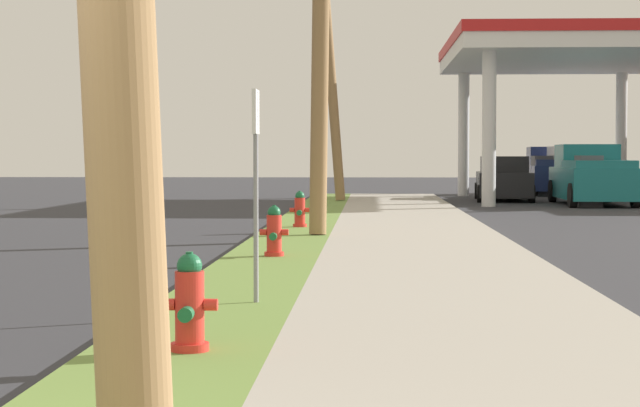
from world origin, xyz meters
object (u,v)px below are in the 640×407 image
utility_pole_background (330,61)px  fire_hydrant_third (300,211)px  fire_hydrant_second (274,234)px  fire_hydrant_nearest (190,308)px  car_black_by_near_pump (504,180)px  truck_navy_at_forecourt (553,172)px  truck_teal_at_far_bay (591,177)px  truck_white_on_apron (582,173)px  street_sign_post (256,151)px

utility_pole_background → fire_hydrant_third: bearing=-90.5°
fire_hydrant_second → fire_hydrant_third: (-0.05, 6.78, 0.00)m
fire_hydrant_nearest → fire_hydrant_second: size_ratio=1.00×
fire_hydrant_nearest → utility_pole_background: 29.06m
car_black_by_near_pump → truck_navy_at_forecourt: size_ratio=0.84×
fire_hydrant_third → truck_teal_at_far_bay: 16.19m
fire_hydrant_nearest → truck_teal_at_far_bay: 29.72m
fire_hydrant_second → truck_teal_at_far_bay: (8.59, 20.47, 0.47)m
truck_navy_at_forecourt → truck_teal_at_far_bay: bearing=-92.0°
fire_hydrant_second → truck_white_on_apron: bearing=70.8°
car_black_by_near_pump → truck_navy_at_forecourt: bearing=67.0°
fire_hydrant_nearest → fire_hydrant_third: size_ratio=1.00×
truck_teal_at_far_bay → utility_pole_background: bearing=178.1°
car_black_by_near_pump → utility_pole_background: bearing=-154.5°
fire_hydrant_nearest → car_black_by_near_pump: bearing=79.1°
car_black_by_near_pump → truck_teal_at_far_bay: (2.45, -3.18, 0.19)m
car_black_by_near_pump → truck_white_on_apron: truck_white_on_apron is taller
fire_hydrant_second → street_sign_post: size_ratio=0.35×
utility_pole_background → truck_navy_at_forecourt: (8.86, 9.46, -3.80)m
utility_pole_background → truck_teal_at_far_bay: (8.52, -0.29, -3.80)m
fire_hydrant_third → truck_teal_at_far_bay: bearing=57.7°
utility_pole_background → truck_white_on_apron: size_ratio=1.63×
truck_navy_at_forecourt → truck_white_on_apron: size_ratio=0.99×
fire_hydrant_second → truck_navy_at_forecourt: truck_navy_at_forecourt is taller
fire_hydrant_second → street_sign_post: bearing=-87.1°
car_black_by_near_pump → truck_white_on_apron: size_ratio=0.83×
fire_hydrant_third → street_sign_post: (0.31, -11.96, 1.19)m
fire_hydrant_second → truck_navy_at_forecourt: bearing=73.5°
utility_pole_background → truck_navy_at_forecourt: size_ratio=1.64×
truck_navy_at_forecourt → truck_white_on_apron: bearing=-75.4°
fire_hydrant_nearest → fire_hydrant_third: same height
fire_hydrant_second → utility_pole_background: 21.19m
car_black_by_near_pump → fire_hydrant_third: bearing=-110.1°
fire_hydrant_third → truck_teal_at_far_bay: (8.64, 13.69, 0.47)m
car_black_by_near_pump → truck_navy_at_forecourt: (2.79, 6.57, 0.19)m
fire_hydrant_third → truck_white_on_apron: bearing=65.1°
fire_hydrant_third → utility_pole_background: bearing=89.5°
street_sign_post → utility_pole_background: bearing=90.4°
fire_hydrant_nearest → truck_white_on_apron: (9.56, 35.58, 0.47)m
car_black_by_near_pump → fire_hydrant_second: bearing=-104.5°
fire_hydrant_nearest → car_black_by_near_pump: car_black_by_near_pump is taller
fire_hydrant_nearest → truck_navy_at_forecourt: 39.23m
truck_navy_at_forecourt → utility_pole_background: bearing=-133.1°
truck_teal_at_far_bay → fire_hydrant_nearest: bearing=-106.7°
fire_hydrant_nearest → car_black_by_near_pump: (6.08, 31.64, 0.28)m
truck_navy_at_forecourt → truck_teal_at_far_bay: same height
fire_hydrant_second → street_sign_post: 5.32m
utility_pole_background → truck_navy_at_forecourt: 13.51m
truck_teal_at_far_bay → truck_white_on_apron: bearing=81.8°
street_sign_post → car_black_by_near_pump: size_ratio=0.46×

